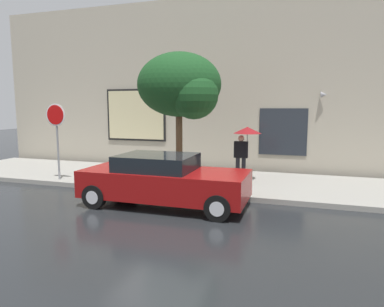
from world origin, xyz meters
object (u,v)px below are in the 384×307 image
street_tree (182,87)px  fire_hydrant (122,169)px  pedestrian_with_umbrella (245,138)px  stop_sign (56,126)px  parked_car (164,180)px

street_tree → fire_hydrant: bearing=178.5°
pedestrian_with_umbrella → stop_sign: size_ratio=0.70×
parked_car → fire_hydrant: size_ratio=5.40×
parked_car → stop_sign: (-4.51, 1.37, 1.30)m
fire_hydrant → stop_sign: stop_sign is taller
parked_car → fire_hydrant: parked_car is taller
street_tree → stop_sign: 4.62m
parked_car → fire_hydrant: 2.89m
pedestrian_with_umbrella → stop_sign: stop_sign is taller
parked_car → street_tree: bearing=92.7°
parked_car → street_tree: size_ratio=1.06×
fire_hydrant → stop_sign: size_ratio=0.31×
fire_hydrant → parked_car: bearing=-38.3°
fire_hydrant → stop_sign: 2.70m
parked_car → street_tree: street_tree is taller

